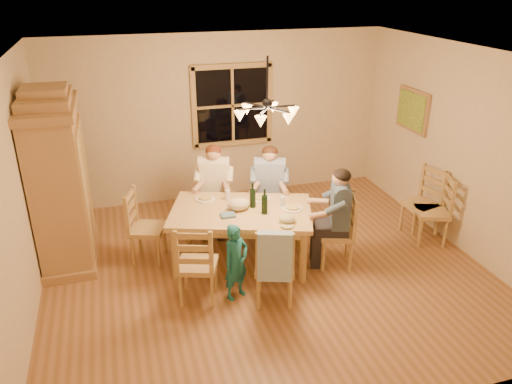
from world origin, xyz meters
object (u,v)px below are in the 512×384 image
object	(u,v)px
adult_woman	(214,178)
armoire	(60,184)
dining_table	(241,217)
chair_spare_back	(420,214)
chair_end_left	(149,239)
chandelier	(267,112)
chair_far_left	(215,212)
wine_bottle_b	(265,201)
child	(236,262)
chair_far_right	(269,213)
chair_end_right	(336,243)
chair_spare_front	(430,222)
adult_slate_man	(339,206)
chair_near_left	(198,276)
chair_near_right	(274,278)
wine_bottle_a	(253,195)
adult_plaid_man	(270,179)

from	to	relation	value
adult_woman	armoire	bearing A→B (deg)	23.34
dining_table	chair_spare_back	world-z (taller)	chair_spare_back
armoire	chair_end_left	world-z (taller)	armoire
chandelier	chair_far_left	bearing A→B (deg)	108.34
adult_woman	wine_bottle_b	bearing A→B (deg)	128.70
armoire	child	world-z (taller)	armoire
chair_far_right	chair_end_right	bearing A→B (deg)	136.64
adult_woman	chair_spare_front	bearing A→B (deg)	177.07
armoire	chair_far_right	bearing A→B (deg)	-2.23
dining_table	chair_spare_back	bearing A→B (deg)	0.88
adult_slate_man	child	xyz separation A→B (m)	(-1.42, -0.34, -0.37)
dining_table	armoire	bearing A→B (deg)	160.10
chair_far_left	adult_slate_man	xyz separation A→B (m)	(1.31, -1.34, 0.54)
dining_table	chair_near_left	distance (m)	1.01
armoire	dining_table	world-z (taller)	armoire
chair_end_right	chair_spare_back	world-z (taller)	same
chair_near_right	chandelier	bearing A→B (deg)	100.05
wine_bottle_a	chandelier	bearing A→B (deg)	-74.01
chair_near_right	adult_woman	xyz separation A→B (m)	(-0.29, 1.87, 0.54)
armoire	adult_slate_man	size ratio (longest dim) A/B	2.63
chair_far_left	chair_end_left	xyz separation A→B (m)	(-1.02, -0.53, 0.00)
child	armoire	bearing A→B (deg)	114.20
chair_far_left	chair_end_left	bearing A→B (deg)	46.74
chair_near_left	chair_end_right	world-z (taller)	same
chair_end_left	wine_bottle_a	bearing A→B (deg)	93.73
chair_spare_back	chair_near_left	bearing A→B (deg)	86.32
chair_far_left	chair_spare_back	size ratio (longest dim) A/B	1.00
chair_near_left	adult_slate_man	xyz separation A→B (m)	(1.85, 0.24, 0.54)
wine_bottle_b	chair_near_left	bearing A→B (deg)	-154.14
chair_end_left	wine_bottle_b	distance (m)	1.66
chandelier	wine_bottle_a	bearing A→B (deg)	105.99
chair_far_left	dining_table	bearing A→B (deg)	117.90
dining_table	wine_bottle_a	xyz separation A→B (m)	(0.17, 0.04, 0.27)
armoire	chair_spare_front	distance (m)	5.03
chair_end_left	dining_table	bearing A→B (deg)	90.00
chandelier	chair_far_right	bearing A→B (deg)	69.72
chair_far_left	chair_end_left	world-z (taller)	same
adult_plaid_man	wine_bottle_b	distance (m)	0.93
armoire	child	bearing A→B (deg)	-38.61
chair_near_left	adult_woman	distance (m)	1.76
dining_table	chair_far_left	xyz separation A→B (m)	(-0.14, 0.94, -0.36)
chair_far_right	wine_bottle_a	distance (m)	0.99
chair_near_right	wine_bottle_b	distance (m)	0.98
chandelier	dining_table	world-z (taller)	chandelier
chair_near_left	adult_woman	xyz separation A→B (m)	(0.55, 1.58, 0.54)
chair_near_right	chair_end_right	world-z (taller)	same
chair_far_left	chair_near_left	world-z (taller)	same
adult_woman	adult_plaid_man	world-z (taller)	same
chair_far_left	chair_end_right	world-z (taller)	same
wine_bottle_b	chair_end_right	bearing A→B (deg)	-13.39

